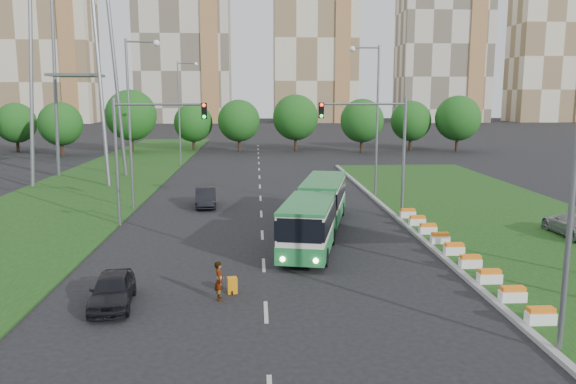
{
  "coord_description": "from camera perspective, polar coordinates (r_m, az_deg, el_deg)",
  "views": [
    {
      "loc": [
        -3.32,
        -26.28,
        8.13
      ],
      "look_at": [
        -1.48,
        5.81,
        2.6
      ],
      "focal_mm": 35.0,
      "sensor_mm": 36.0,
      "label": 1
    }
  ],
  "objects": [
    {
      "name": "median_kerb",
      "position": [
        36.44,
        11.73,
        -3.19
      ],
      "size": [
        0.3,
        60.0,
        0.18
      ],
      "primitive_type": "cube",
      "color": "gray",
      "rests_on": "ground"
    },
    {
      "name": "apartment_tower_west",
      "position": [
        187.44,
        -23.18,
        13.85
      ],
      "size": [
        26.0,
        15.0,
        48.0
      ],
      "primitive_type": "cube",
      "color": "beige",
      "rests_on": "ground"
    },
    {
      "name": "flower_planters",
      "position": [
        29.88,
        16.52,
        -5.55
      ],
      "size": [
        1.1,
        18.1,
        0.6
      ],
      "primitive_type": null,
      "color": "white",
      "rests_on": "grass_median"
    },
    {
      "name": "left_verge",
      "position": [
        53.95,
        -19.02,
        0.61
      ],
      "size": [
        12.0,
        110.0,
        0.1
      ],
      "primitive_type": "cube",
      "color": "#163F12",
      "rests_on": "ground"
    },
    {
      "name": "ground",
      "position": [
        27.71,
        3.78,
        -7.32
      ],
      "size": [
        360.0,
        360.0,
        0.0
      ],
      "primitive_type": "plane",
      "color": "black",
      "rests_on": "ground"
    },
    {
      "name": "car_left_near",
      "position": [
        23.24,
        -17.41,
        -9.46
      ],
      "size": [
        1.95,
        4.0,
        1.31
      ],
      "primitive_type": "imported",
      "rotation": [
        0.0,
        0.0,
        0.11
      ],
      "color": "black",
      "rests_on": "ground"
    },
    {
      "name": "articulated_bus",
      "position": [
        32.97,
        2.75,
        -1.83
      ],
      "size": [
        2.34,
        15.0,
        2.47
      ],
      "rotation": [
        0.0,
        0.0,
        -0.22
      ],
      "color": "silver",
      "rests_on": "ground"
    },
    {
      "name": "lane_markings",
      "position": [
        46.99,
        -2.83,
        -0.22
      ],
      "size": [
        0.2,
        100.0,
        0.01
      ],
      "primitive_type": null,
      "color": "#ADADA6",
      "rests_on": "ground"
    },
    {
      "name": "car_median",
      "position": [
        36.29,
        27.1,
        -2.91
      ],
      "size": [
        1.97,
        4.78,
        1.39
      ],
      "primitive_type": "imported",
      "rotation": [
        0.0,
        0.0,
        3.15
      ],
      "color": "#9B9DA3",
      "rests_on": "grass_median"
    },
    {
      "name": "traffic_mast_left",
      "position": [
        36.09,
        -14.6,
        5.03
      ],
      "size": [
        5.76,
        0.32,
        8.0
      ],
      "color": "slate",
      "rests_on": "ground"
    },
    {
      "name": "apartment_tower_ceast",
      "position": [
        178.03,
        2.75,
        15.18
      ],
      "size": [
        25.0,
        15.0,
        50.0
      ],
      "primitive_type": "cube",
      "color": "beige",
      "rests_on": "ground"
    },
    {
      "name": "tree_line",
      "position": [
        82.45,
        6.08,
        7.18
      ],
      "size": [
        120.0,
        8.0,
        9.0
      ],
      "primitive_type": null,
      "color": "#154E14",
      "rests_on": "ground"
    },
    {
      "name": "apartment_tower_east",
      "position": [
        186.31,
        15.46,
        14.15
      ],
      "size": [
        27.0,
        15.0,
        47.0
      ],
      "primitive_type": "cube",
      "color": "beige",
      "rests_on": "ground"
    },
    {
      "name": "midrise_east",
      "position": [
        199.81,
        25.19,
        12.26
      ],
      "size": [
        24.0,
        14.0,
        40.0
      ],
      "primitive_type": "cube",
      "color": "beige",
      "rests_on": "ground"
    },
    {
      "name": "pedestrian",
      "position": [
        22.98,
        -7.0,
        -8.93
      ],
      "size": [
        0.42,
        0.6,
        1.59
      ],
      "primitive_type": "imported",
      "rotation": [
        0.0,
        0.0,
        1.64
      ],
      "color": "gray",
      "rests_on": "ground"
    },
    {
      "name": "traffic_mast_median",
      "position": [
        37.28,
        9.32,
        5.36
      ],
      "size": [
        5.76,
        0.32,
        8.0
      ],
      "color": "slate",
      "rests_on": "ground"
    },
    {
      "name": "shopping_trolley",
      "position": [
        23.79,
        -5.68,
        -9.41
      ],
      "size": [
        0.4,
        0.42,
        0.68
      ],
      "rotation": [
        0.0,
        0.0,
        0.18
      ],
      "color": "orange",
      "rests_on": "ground"
    },
    {
      "name": "street_lamps",
      "position": [
        36.35,
        -2.78,
        6.39
      ],
      "size": [
        36.0,
        60.0,
        12.0
      ],
      "primitive_type": null,
      "color": "slate",
      "rests_on": "ground"
    },
    {
      "name": "apartment_tower_cwest",
      "position": [
        178.51,
        -10.61,
        15.34
      ],
      "size": [
        28.0,
        15.0,
        52.0
      ],
      "primitive_type": "cube",
      "color": "beige",
      "rests_on": "ground"
    },
    {
      "name": "car_left_far",
      "position": [
        42.0,
        -8.35,
        -0.54
      ],
      "size": [
        1.83,
        4.33,
        1.39
      ],
      "primitive_type": "imported",
      "rotation": [
        0.0,
        0.0,
        0.09
      ],
      "color": "black",
      "rests_on": "ground"
    },
    {
      "name": "grass_median",
      "position": [
        38.81,
        21.7,
        -2.92
      ],
      "size": [
        14.0,
        60.0,
        0.15
      ],
      "primitive_type": "cube",
      "color": "#163F12",
      "rests_on": "ground"
    }
  ]
}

